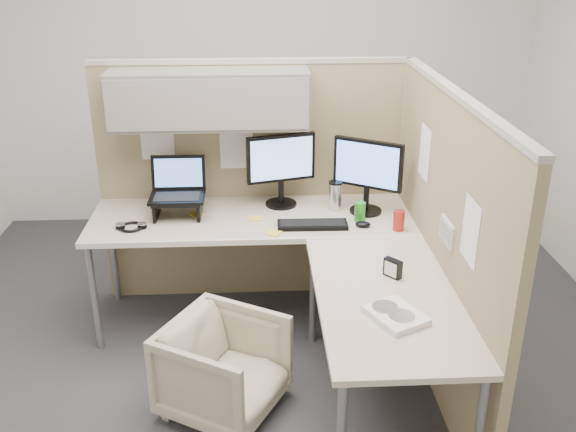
{
  "coord_description": "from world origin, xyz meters",
  "views": [
    {
      "loc": [
        -0.08,
        -3.11,
        2.29
      ],
      "look_at": [
        0.1,
        0.25,
        0.85
      ],
      "focal_mm": 40.0,
      "sensor_mm": 36.0,
      "label": 1
    }
  ],
  "objects_px": {
    "desk": "(294,251)",
    "keyboard": "(312,225)",
    "monitor_left": "(281,164)",
    "office_chair": "(223,364)"
  },
  "relations": [
    {
      "from": "office_chair",
      "to": "desk",
      "type": "bearing_deg",
      "value": -9.81
    },
    {
      "from": "monitor_left",
      "to": "keyboard",
      "type": "bearing_deg",
      "value": -79.37
    },
    {
      "from": "office_chair",
      "to": "keyboard",
      "type": "relative_size",
      "value": 1.36
    },
    {
      "from": "desk",
      "to": "monitor_left",
      "type": "relative_size",
      "value": 4.29
    },
    {
      "from": "desk",
      "to": "keyboard",
      "type": "relative_size",
      "value": 4.81
    },
    {
      "from": "desk",
      "to": "office_chair",
      "type": "relative_size",
      "value": 3.54
    },
    {
      "from": "office_chair",
      "to": "monitor_left",
      "type": "height_order",
      "value": "monitor_left"
    },
    {
      "from": "desk",
      "to": "monitor_left",
      "type": "height_order",
      "value": "monitor_left"
    },
    {
      "from": "desk",
      "to": "keyboard",
      "type": "bearing_deg",
      "value": 61.67
    },
    {
      "from": "desk",
      "to": "office_chair",
      "type": "xyz_separation_m",
      "value": [
        -0.39,
        -0.47,
        -0.4
      ]
    }
  ]
}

